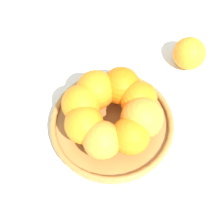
% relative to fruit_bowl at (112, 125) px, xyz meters
% --- Properties ---
extents(ground_plane, '(4.00, 4.00, 0.00)m').
position_rel_fruit_bowl_xyz_m(ground_plane, '(0.00, 0.00, -0.01)').
color(ground_plane, silver).
extents(fruit_bowl, '(0.26, 0.26, 0.03)m').
position_rel_fruit_bowl_xyz_m(fruit_bowl, '(0.00, 0.00, 0.00)').
color(fruit_bowl, '#A57238').
rests_on(fruit_bowl, ground_plane).
extents(orange_pile, '(0.20, 0.20, 0.08)m').
position_rel_fruit_bowl_xyz_m(orange_pile, '(-0.00, -0.00, 0.05)').
color(orange_pile, orange).
rests_on(orange_pile, fruit_bowl).
extents(stray_orange, '(0.07, 0.07, 0.07)m').
position_rel_fruit_bowl_xyz_m(stray_orange, '(-0.18, -0.16, 0.02)').
color(stray_orange, orange).
rests_on(stray_orange, ground_plane).
extents(napkin_folded, '(0.19, 0.19, 0.01)m').
position_rel_fruit_bowl_xyz_m(napkin_folded, '(0.22, -0.25, -0.01)').
color(napkin_folded, silver).
rests_on(napkin_folded, ground_plane).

